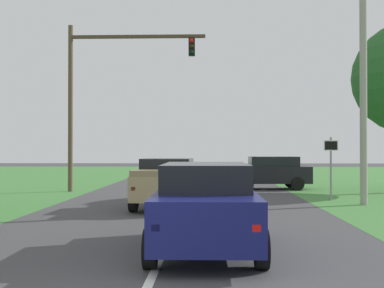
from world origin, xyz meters
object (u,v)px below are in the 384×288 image
(traffic_light, at_px, (103,83))
(keep_moving_sign, at_px, (331,160))
(pickup_truck_lead, at_px, (168,182))
(utility_pole_right, at_px, (363,73))
(red_suv_near, at_px, (206,205))
(crossing_suv_far, at_px, (270,172))

(traffic_light, distance_m, keep_moving_sign, 11.95)
(pickup_truck_lead, xyz_separation_m, utility_pole_right, (7.53, 1.14, 4.16))
(red_suv_near, distance_m, crossing_suv_far, 17.12)
(keep_moving_sign, relative_size, crossing_suv_far, 0.62)
(crossing_suv_far, bearing_deg, utility_pole_right, -70.76)
(pickup_truck_lead, bearing_deg, crossing_suv_far, 61.11)
(pickup_truck_lead, distance_m, utility_pole_right, 8.68)
(traffic_light, bearing_deg, utility_pole_right, -26.72)
(red_suv_near, xyz_separation_m, utility_pole_right, (6.08, 9.12, 4.13))
(pickup_truck_lead, height_order, traffic_light, traffic_light)
(red_suv_near, xyz_separation_m, keep_moving_sign, (5.22, 10.76, 0.72))
(pickup_truck_lead, bearing_deg, red_suv_near, -79.72)
(utility_pole_right, bearing_deg, keep_moving_sign, 117.85)
(red_suv_near, distance_m, keep_moving_sign, 11.98)
(keep_moving_sign, height_order, crossing_suv_far, keep_moving_sign)
(keep_moving_sign, bearing_deg, red_suv_near, -115.87)
(keep_moving_sign, bearing_deg, utility_pole_right, -62.15)
(traffic_light, bearing_deg, pickup_truck_lead, -60.61)
(pickup_truck_lead, bearing_deg, keep_moving_sign, 22.66)
(red_suv_near, xyz_separation_m, traffic_light, (-5.33, 14.86, 4.54))
(red_suv_near, height_order, pickup_truck_lead, red_suv_near)
(red_suv_near, relative_size, crossing_suv_far, 1.11)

